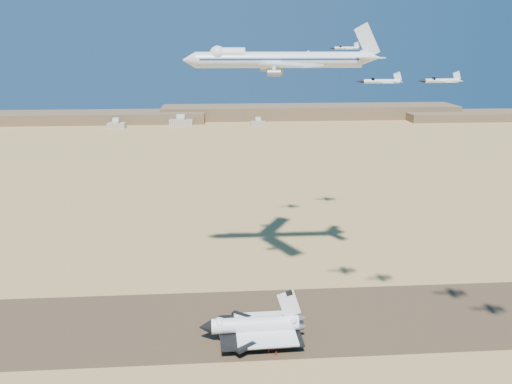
{
  "coord_description": "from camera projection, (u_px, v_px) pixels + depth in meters",
  "views": [
    {
      "loc": [
        -8.53,
        -170.42,
        103.78
      ],
      "look_at": [
        4.22,
        8.0,
        50.17
      ],
      "focal_mm": 35.0,
      "sensor_mm": 36.0,
      "label": 1
    }
  ],
  "objects": [
    {
      "name": "ground",
      "position": [
        247.0,
        322.0,
        193.2
      ],
      "size": [
        1200.0,
        1200.0,
        0.0
      ],
      "primitive_type": "plane",
      "color": "tan",
      "rests_on": "ground"
    },
    {
      "name": "chase_jet_e",
      "position": [
        298.0,
        56.0,
        245.84
      ],
      "size": [
        13.74,
        7.32,
        3.42
      ],
      "rotation": [
        0.0,
        0.0,
        -0.03
      ],
      "color": "white"
    },
    {
      "name": "crew_c",
      "position": [
        274.0,
        347.0,
        175.36
      ],
      "size": [
        1.22,
        1.11,
        1.88
      ],
      "primitive_type": "imported",
      "rotation": [
        0.0,
        0.0,
        2.51
      ],
      "color": "red",
      "rests_on": "runway"
    },
    {
      "name": "carrier_747",
      "position": [
        273.0,
        60.0,
        196.82
      ],
      "size": [
        78.26,
        60.81,
        19.53
      ],
      "rotation": [
        0.0,
        0.0,
        -0.0
      ],
      "color": "white"
    },
    {
      "name": "chase_jet_b",
      "position": [
        441.0,
        81.0,
        149.0
      ],
      "size": [
        13.78,
        7.52,
        3.43
      ],
      "rotation": [
        0.0,
        0.0,
        0.1
      ],
      "color": "white"
    },
    {
      "name": "runway",
      "position": [
        247.0,
        322.0,
        193.2
      ],
      "size": [
        600.0,
        50.0,
        0.06
      ],
      "primitive_type": "cube",
      "color": "brown",
      "rests_on": "ground"
    },
    {
      "name": "chase_jet_a",
      "position": [
        381.0,
        81.0,
        157.26
      ],
      "size": [
        14.6,
        7.74,
        3.64
      ],
      "rotation": [
        0.0,
        0.0,
        -0.02
      ],
      "color": "white"
    },
    {
      "name": "shuttle",
      "position": [
        254.0,
        326.0,
        181.02
      ],
      "size": [
        38.49,
        24.19,
        18.97
      ],
      "rotation": [
        0.0,
        0.0,
        0.03
      ],
      "color": "white",
      "rests_on": "runway"
    },
    {
      "name": "ridgeline",
      "position": [
        273.0,
        114.0,
        699.3
      ],
      "size": [
        960.0,
        90.0,
        18.0
      ],
      "color": "olive",
      "rests_on": "ground"
    },
    {
      "name": "hangars",
      "position": [
        178.0,
        123.0,
        644.58
      ],
      "size": [
        200.5,
        29.5,
        30.0
      ],
      "color": "beige",
      "rests_on": "ground"
    },
    {
      "name": "crew_a",
      "position": [
        268.0,
        351.0,
        173.49
      ],
      "size": [
        0.65,
        0.78,
        1.82
      ],
      "primitive_type": "imported",
      "rotation": [
        0.0,
        0.0,
        1.94
      ],
      "color": "red",
      "rests_on": "runway"
    },
    {
      "name": "crew_b",
      "position": [
        276.0,
        353.0,
        172.3
      ],
      "size": [
        0.76,
        0.96,
        1.74
      ],
      "primitive_type": "imported",
      "rotation": [
        0.0,
        0.0,
        1.94
      ],
      "color": "red",
      "rests_on": "runway"
    },
    {
      "name": "chase_jet_f",
      "position": [
        346.0,
        48.0,
        257.83
      ],
      "size": [
        15.56,
        8.34,
        3.87
      ],
      "rotation": [
        0.0,
        0.0,
        -0.05
      ],
      "color": "white"
    }
  ]
}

